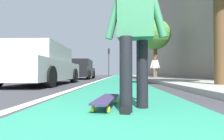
# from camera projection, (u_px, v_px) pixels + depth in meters

# --- Properties ---
(ground_plane) EXTENTS (80.00, 80.00, 0.00)m
(ground_plane) POSITION_uv_depth(u_px,v_px,m) (119.00, 80.00, 10.48)
(ground_plane) COLOR #38383D
(bike_lane_paint) EXTENTS (56.00, 2.14, 0.00)m
(bike_lane_paint) POSITION_uv_depth(u_px,v_px,m) (120.00, 76.00, 24.46)
(bike_lane_paint) COLOR #288466
(bike_lane_paint) RESTS_ON ground
(lane_stripe_white) EXTENTS (52.00, 0.16, 0.01)m
(lane_stripe_white) POSITION_uv_depth(u_px,v_px,m) (110.00, 77.00, 20.52)
(lane_stripe_white) COLOR silver
(lane_stripe_white) RESTS_ON ground
(sidewalk_curb) EXTENTS (52.00, 3.20, 0.12)m
(sidewalk_curb) POSITION_uv_depth(u_px,v_px,m) (149.00, 77.00, 18.32)
(sidewalk_curb) COLOR #9E9B93
(sidewalk_curb) RESTS_ON ground
(building_facade) EXTENTS (40.00, 1.20, 10.90)m
(building_facade) POSITION_uv_depth(u_px,v_px,m) (162.00, 36.00, 22.32)
(building_facade) COLOR gray
(building_facade) RESTS_ON ground
(skateboard) EXTENTS (0.86, 0.29, 0.11)m
(skateboard) POSITION_uv_depth(u_px,v_px,m) (106.00, 100.00, 2.09)
(skateboard) COLOR yellow
(skateboard) RESTS_ON ground
(skater_person) EXTENTS (0.44, 0.72, 1.64)m
(skater_person) POSITION_uv_depth(u_px,v_px,m) (135.00, 29.00, 1.95)
(skater_person) COLOR black
(skater_person) RESTS_ON ground
(parked_car_near) EXTENTS (4.48, 1.93, 1.48)m
(parked_car_near) POSITION_uv_depth(u_px,v_px,m) (42.00, 66.00, 6.36)
(parked_car_near) COLOR #B7B7BC
(parked_car_near) RESTS_ON ground
(parked_car_mid) EXTENTS (4.43, 2.07, 1.49)m
(parked_car_mid) POSITION_uv_depth(u_px,v_px,m) (80.00, 70.00, 13.21)
(parked_car_mid) COLOR black
(parked_car_mid) RESTS_ON ground
(traffic_light) EXTENTS (0.33, 0.28, 4.21)m
(traffic_light) POSITION_uv_depth(u_px,v_px,m) (109.00, 57.00, 25.33)
(traffic_light) COLOR #2D2D2D
(traffic_light) RESTS_ON ground
(street_tree_mid) EXTENTS (2.34, 2.34, 4.65)m
(street_tree_mid) POSITION_uv_depth(u_px,v_px,m) (155.00, 35.00, 13.13)
(street_tree_mid) COLOR brown
(street_tree_mid) RESTS_ON ground
(pedestrian_distant) EXTENTS (0.46, 0.71, 1.63)m
(pedestrian_distant) POSITION_uv_depth(u_px,v_px,m) (155.00, 67.00, 12.25)
(pedestrian_distant) COLOR brown
(pedestrian_distant) RESTS_ON ground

